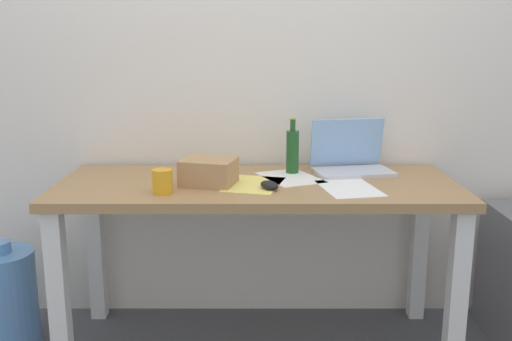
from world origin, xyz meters
name	(u,v)px	position (x,y,z in m)	size (l,w,h in m)	color
back_wall	(256,49)	(0.00, 0.39, 1.30)	(5.20, 0.08, 2.60)	silver
desk	(256,207)	(0.00, 0.00, 0.65)	(1.69, 0.66, 0.76)	#A37A4C
laptop_right	(349,160)	(0.42, 0.18, 0.81)	(0.37, 0.28, 0.24)	silver
beer_bottle	(291,151)	(0.16, 0.17, 0.86)	(0.06, 0.06, 0.25)	#1E5123
computer_mouse	(268,185)	(0.05, -0.12, 0.77)	(0.06, 0.10, 0.03)	black
cardboard_box	(207,172)	(-0.20, -0.04, 0.81)	(0.21, 0.17, 0.11)	tan
coffee_mug	(161,181)	(-0.37, -0.18, 0.80)	(0.08, 0.08, 0.10)	gold
paper_sheet_front_right	(348,188)	(0.37, -0.11, 0.76)	(0.21, 0.30, 0.00)	white
paper_sheet_near_back	(289,178)	(0.14, 0.07, 0.76)	(0.21, 0.30, 0.00)	white
paper_sheet_center	(252,184)	(-0.02, -0.05, 0.76)	(0.21, 0.30, 0.00)	#F4E06B
water_cooler_jug	(2,299)	(-1.13, 0.00, 0.22)	(0.29, 0.29, 0.49)	#598CC6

